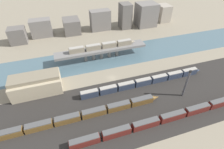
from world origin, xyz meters
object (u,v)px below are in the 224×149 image
(train_yard_near, at_px, (188,112))
(warehouse_building, at_px, (36,84))
(train_yard_far, at_px, (145,82))
(train_on_bridge, at_px, (103,46))
(train_yard_mid, at_px, (84,115))
(signal_tower, at_px, (186,84))

(train_yard_near, bearing_deg, warehouse_building, 150.06)
(train_yard_near, xyz_separation_m, train_yard_far, (-9.57, 25.57, 0.11))
(train_on_bridge, relative_size, train_yard_far, 0.62)
(train_yard_mid, relative_size, train_yard_far, 1.04)
(train_yard_near, relative_size, train_yard_mid, 1.45)
(train_on_bridge, distance_m, train_yard_mid, 51.97)
(train_yard_mid, bearing_deg, train_yard_near, -16.08)
(train_yard_near, relative_size, signal_tower, 6.72)
(train_yard_far, relative_size, signal_tower, 4.47)
(train_yard_far, xyz_separation_m, signal_tower, (15.22, -14.07, 6.09))
(train_yard_near, distance_m, warehouse_building, 76.99)
(train_yard_mid, relative_size, warehouse_building, 3.02)
(train_yard_mid, distance_m, train_yard_far, 38.62)
(signal_tower, bearing_deg, train_yard_mid, 178.00)
(warehouse_building, xyz_separation_m, signal_tower, (72.31, -26.89, 3.09))
(train_yard_near, height_order, train_yard_far, train_yard_far)
(train_on_bridge, bearing_deg, train_yard_near, -68.09)
(warehouse_building, bearing_deg, train_on_bridge, 26.58)
(warehouse_building, bearing_deg, train_yard_far, -12.66)
(train_yard_far, bearing_deg, signal_tower, -42.75)
(train_yard_mid, distance_m, signal_tower, 52.27)
(train_yard_near, bearing_deg, train_yard_mid, 163.92)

